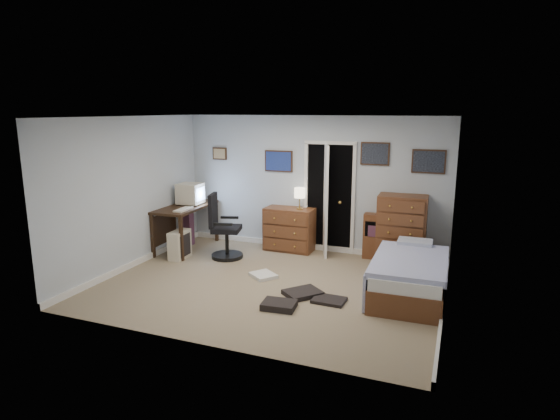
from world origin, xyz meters
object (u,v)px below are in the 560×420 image
Objects in this scene: bed at (409,275)px; low_dresser at (289,229)px; tall_dresser at (401,230)px; computer_desk at (181,215)px; office_chair at (223,233)px.

low_dresser is at bearing 147.84° from bed.
computer_desk is at bearing -173.36° from tall_dresser.
office_chair is (1.01, -0.23, -0.19)m from computer_desk.
computer_desk reaches higher than bed.
bed is (0.29, -1.38, -0.30)m from tall_dresser.
bed is at bearing -24.28° from office_chair.
office_chair reaches higher than bed.
low_dresser is 2.06m from tall_dresser.
tall_dresser reaches higher than low_dresser.
bed is at bearing -12.60° from computer_desk.
computer_desk is 1.24× the size of tall_dresser.
computer_desk reaches higher than low_dresser.
tall_dresser reaches higher than office_chair.
bed is (4.29, -0.77, -0.35)m from computer_desk.
tall_dresser reaches higher than computer_desk.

